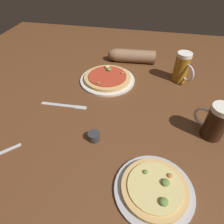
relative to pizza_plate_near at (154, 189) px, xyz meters
name	(u,v)px	position (x,y,z in m)	size (l,w,h in m)	color
ground_plane	(112,117)	(-0.22, 0.35, -0.03)	(2.40, 2.40, 0.03)	brown
pizza_plate_near	(154,189)	(0.00, 0.00, 0.00)	(0.28, 0.28, 0.05)	#B2B2B7
pizza_plate_far	(107,78)	(-0.31, 0.65, 0.00)	(0.33, 0.33, 0.05)	silver
beer_mug_dark	(182,68)	(0.12, 0.74, 0.07)	(0.11, 0.13, 0.18)	#9E6619
beer_mug_amber	(216,122)	(0.23, 0.31, 0.07)	(0.13, 0.11, 0.17)	black
ramekin_sauce	(94,136)	(-0.27, 0.18, 0.00)	(0.05, 0.05, 0.04)	#333338
knife_right	(64,105)	(-0.48, 0.37, -0.01)	(0.25, 0.03, 0.01)	silver
diner_arm	(130,56)	(-0.21, 0.92, 0.03)	(0.33, 0.10, 0.09)	#936B4C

